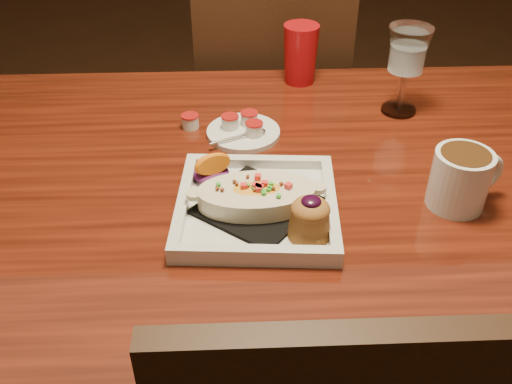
{
  "coord_description": "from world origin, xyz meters",
  "views": [
    {
      "loc": [
        -0.1,
        -0.85,
        1.34
      ],
      "look_at": [
        -0.07,
        -0.08,
        0.77
      ],
      "focal_mm": 40.0,
      "sensor_mm": 36.0,
      "label": 1
    }
  ],
  "objects_px": {
    "saucer": "(243,130)",
    "red_tumbler": "(300,54)",
    "goblet": "(407,55)",
    "coffee_mug": "(462,177)",
    "chair_far": "(269,120)",
    "plate": "(262,203)",
    "table": "(290,216)"
  },
  "relations": [
    {
      "from": "red_tumbler",
      "to": "goblet",
      "type": "bearing_deg",
      "value": -38.23
    },
    {
      "from": "saucer",
      "to": "red_tumbler",
      "type": "height_order",
      "value": "red_tumbler"
    },
    {
      "from": "coffee_mug",
      "to": "chair_far",
      "type": "bearing_deg",
      "value": 90.82
    },
    {
      "from": "red_tumbler",
      "to": "plate",
      "type": "bearing_deg",
      "value": -102.79
    },
    {
      "from": "plate",
      "to": "goblet",
      "type": "relative_size",
      "value": 1.5
    },
    {
      "from": "table",
      "to": "red_tumbler",
      "type": "bearing_deg",
      "value": 82.31
    },
    {
      "from": "plate",
      "to": "goblet",
      "type": "height_order",
      "value": "goblet"
    },
    {
      "from": "table",
      "to": "plate",
      "type": "relative_size",
      "value": 5.39
    },
    {
      "from": "chair_far",
      "to": "red_tumbler",
      "type": "relative_size",
      "value": 6.87
    },
    {
      "from": "table",
      "to": "plate",
      "type": "xyz_separation_m",
      "value": [
        -0.06,
        -0.11,
        0.12
      ]
    },
    {
      "from": "saucer",
      "to": "chair_far",
      "type": "bearing_deg",
      "value": 79.96
    },
    {
      "from": "chair_far",
      "to": "coffee_mug",
      "type": "xyz_separation_m",
      "value": [
        0.27,
        -0.73,
        0.3
      ]
    },
    {
      "from": "coffee_mug",
      "to": "red_tumbler",
      "type": "relative_size",
      "value": 0.98
    },
    {
      "from": "goblet",
      "to": "red_tumbler",
      "type": "relative_size",
      "value": 1.37
    },
    {
      "from": "goblet",
      "to": "table",
      "type": "bearing_deg",
      "value": -137.53
    },
    {
      "from": "coffee_mug",
      "to": "goblet",
      "type": "relative_size",
      "value": 0.71
    },
    {
      "from": "chair_far",
      "to": "coffee_mug",
      "type": "distance_m",
      "value": 0.83
    },
    {
      "from": "plate",
      "to": "chair_far",
      "type": "bearing_deg",
      "value": 89.35
    },
    {
      "from": "coffee_mug",
      "to": "red_tumbler",
      "type": "distance_m",
      "value": 0.53
    },
    {
      "from": "coffee_mug",
      "to": "saucer",
      "type": "xyz_separation_m",
      "value": [
        -0.35,
        0.24,
        -0.04
      ]
    },
    {
      "from": "red_tumbler",
      "to": "chair_far",
      "type": "bearing_deg",
      "value": 102.01
    },
    {
      "from": "chair_far",
      "to": "plate",
      "type": "xyz_separation_m",
      "value": [
        -0.06,
        -0.74,
        0.27
      ]
    },
    {
      "from": "chair_far",
      "to": "saucer",
      "type": "bearing_deg",
      "value": 79.96
    },
    {
      "from": "chair_far",
      "to": "red_tumbler",
      "type": "xyz_separation_m",
      "value": [
        0.05,
        -0.24,
        0.31
      ]
    },
    {
      "from": "chair_far",
      "to": "goblet",
      "type": "bearing_deg",
      "value": 121.99
    },
    {
      "from": "table",
      "to": "goblet",
      "type": "distance_m",
      "value": 0.41
    },
    {
      "from": "table",
      "to": "plate",
      "type": "height_order",
      "value": "plate"
    },
    {
      "from": "chair_far",
      "to": "plate",
      "type": "distance_m",
      "value": 0.79
    },
    {
      "from": "coffee_mug",
      "to": "saucer",
      "type": "height_order",
      "value": "coffee_mug"
    },
    {
      "from": "goblet",
      "to": "red_tumbler",
      "type": "bearing_deg",
      "value": 141.77
    },
    {
      "from": "coffee_mug",
      "to": "saucer",
      "type": "relative_size",
      "value": 0.9
    },
    {
      "from": "plate",
      "to": "red_tumbler",
      "type": "distance_m",
      "value": 0.51
    }
  ]
}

